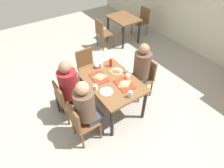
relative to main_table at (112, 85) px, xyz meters
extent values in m
cube|color=#9E998E|center=(0.00, 0.00, -0.64)|extent=(10.00, 10.00, 0.02)
cube|color=brown|center=(0.00, 0.00, 0.07)|extent=(1.16, 0.83, 0.04)
cylinder|color=black|center=(-0.52, -0.36, -0.29)|extent=(0.06, 0.06, 0.69)
cylinder|color=black|center=(0.52, -0.36, -0.29)|extent=(0.06, 0.06, 0.69)
cylinder|color=black|center=(-0.52, 0.36, -0.29)|extent=(0.06, 0.06, 0.69)
cylinder|color=black|center=(0.52, 0.36, -0.29)|extent=(0.06, 0.06, 0.69)
cube|color=brown|center=(-0.29, -0.72, -0.21)|extent=(0.40, 0.40, 0.03)
cube|color=brown|center=(-0.29, -0.90, 0.00)|extent=(0.38, 0.04, 0.40)
cylinder|color=brown|center=(-0.46, -0.55, -0.43)|extent=(0.04, 0.04, 0.40)
cylinder|color=brown|center=(-0.12, -0.55, -0.43)|extent=(0.04, 0.04, 0.40)
cylinder|color=brown|center=(-0.46, -0.89, -0.43)|extent=(0.04, 0.04, 0.40)
cylinder|color=brown|center=(-0.12, -0.89, -0.43)|extent=(0.04, 0.04, 0.40)
cube|color=brown|center=(0.29, -0.72, -0.21)|extent=(0.40, 0.40, 0.03)
cube|color=brown|center=(0.29, -0.90, 0.00)|extent=(0.38, 0.04, 0.40)
cylinder|color=brown|center=(0.12, -0.55, -0.43)|extent=(0.04, 0.04, 0.40)
cylinder|color=brown|center=(0.46, -0.55, -0.43)|extent=(0.04, 0.04, 0.40)
cylinder|color=brown|center=(0.12, -0.89, -0.43)|extent=(0.04, 0.04, 0.40)
cylinder|color=brown|center=(0.46, -0.89, -0.43)|extent=(0.04, 0.04, 0.40)
cube|color=brown|center=(0.00, 0.72, -0.21)|extent=(0.40, 0.40, 0.03)
cube|color=brown|center=(0.00, 0.90, 0.00)|extent=(0.38, 0.04, 0.40)
cylinder|color=brown|center=(0.17, 0.55, -0.43)|extent=(0.04, 0.04, 0.40)
cylinder|color=brown|center=(-0.17, 0.55, -0.43)|extent=(0.04, 0.04, 0.40)
cylinder|color=brown|center=(0.17, 0.89, -0.43)|extent=(0.04, 0.04, 0.40)
cylinder|color=brown|center=(-0.17, 0.89, -0.43)|extent=(0.04, 0.04, 0.40)
cube|color=brown|center=(-0.88, 0.00, -0.21)|extent=(0.40, 0.40, 0.03)
cube|color=brown|center=(-1.06, 0.00, 0.00)|extent=(0.04, 0.38, 0.40)
cylinder|color=brown|center=(-0.71, 0.17, -0.43)|extent=(0.04, 0.04, 0.40)
cylinder|color=brown|center=(-0.71, -0.17, -0.43)|extent=(0.04, 0.04, 0.40)
cylinder|color=brown|center=(-1.05, 0.17, -0.43)|extent=(0.04, 0.04, 0.40)
cylinder|color=brown|center=(-1.05, -0.17, -0.43)|extent=(0.04, 0.04, 0.40)
cylinder|color=#383842|center=(-0.37, -0.49, -0.42)|extent=(0.10, 0.10, 0.43)
cylinder|color=#383842|center=(-0.21, -0.49, -0.42)|extent=(0.10, 0.10, 0.43)
cube|color=#383842|center=(-0.29, -0.59, -0.15)|extent=(0.32, 0.28, 0.10)
cylinder|color=maroon|center=(-0.29, -0.70, 0.16)|extent=(0.32, 0.32, 0.52)
sphere|color=#8C664C|center=(-0.29, -0.70, 0.51)|extent=(0.20, 0.20, 0.20)
cylinder|color=#383842|center=(0.21, -0.49, -0.42)|extent=(0.10, 0.10, 0.43)
cylinder|color=#383842|center=(0.37, -0.49, -0.42)|extent=(0.10, 0.10, 0.43)
cube|color=#383842|center=(0.29, -0.59, -0.15)|extent=(0.32, 0.28, 0.10)
cylinder|color=brown|center=(0.29, -0.70, 0.16)|extent=(0.32, 0.32, 0.52)
sphere|color=tan|center=(0.29, -0.70, 0.51)|extent=(0.20, 0.20, 0.20)
cylinder|color=#383842|center=(0.08, 0.49, -0.42)|extent=(0.10, 0.10, 0.43)
cylinder|color=#383842|center=(-0.08, 0.49, -0.42)|extent=(0.10, 0.10, 0.43)
cube|color=#383842|center=(0.00, 0.59, -0.15)|extent=(0.32, 0.28, 0.10)
cylinder|color=brown|center=(0.00, 0.70, 0.16)|extent=(0.32, 0.32, 0.52)
sphere|color=#8C664C|center=(0.00, 0.70, 0.51)|extent=(0.20, 0.20, 0.20)
cube|color=red|center=(-0.20, -0.15, 0.10)|extent=(0.38, 0.29, 0.02)
cube|color=red|center=(0.20, 0.12, 0.10)|extent=(0.38, 0.29, 0.02)
cylinder|color=white|center=(-0.17, 0.23, 0.10)|extent=(0.22, 0.22, 0.01)
cylinder|color=white|center=(0.17, -0.23, 0.10)|extent=(0.22, 0.22, 0.01)
pyramid|color=#C68C47|center=(-0.21, -0.12, 0.12)|extent=(0.23, 0.26, 0.01)
ellipsoid|color=#D8C67F|center=(-0.21, -0.12, 0.13)|extent=(0.16, 0.18, 0.01)
pyramid|color=#C68C47|center=(0.20, 0.13, 0.12)|extent=(0.15, 0.23, 0.01)
ellipsoid|color=#D8C67F|center=(0.20, 0.13, 0.13)|extent=(0.11, 0.16, 0.01)
pyramid|color=tan|center=(-0.16, 0.20, 0.11)|extent=(0.26, 0.23, 0.01)
ellipsoid|color=#B74723|center=(-0.16, 0.20, 0.12)|extent=(0.18, 0.16, 0.01)
cylinder|color=white|center=(-0.03, 0.35, 0.14)|extent=(0.07, 0.07, 0.10)
cylinder|color=white|center=(0.03, -0.35, 0.14)|extent=(0.07, 0.07, 0.10)
cylinder|color=white|center=(-0.46, 0.06, 0.14)|extent=(0.07, 0.07, 0.10)
cylinder|color=white|center=(0.12, 0.27, 0.14)|extent=(0.07, 0.07, 0.10)
cylinder|color=#B7BCC6|center=(0.49, 0.02, 0.16)|extent=(0.07, 0.07, 0.12)
cylinder|color=red|center=(-0.38, 0.23, 0.17)|extent=(0.06, 0.06, 0.16)
sphere|color=silver|center=(-0.49, -0.02, 0.14)|extent=(0.10, 0.10, 0.10)
cube|color=black|center=(-0.64, -0.82, -0.49)|extent=(0.35, 0.23, 0.28)
cube|color=brown|center=(-2.12, 1.85, 0.07)|extent=(0.90, 0.70, 0.04)
cylinder|color=black|center=(-2.51, 1.56, -0.29)|extent=(0.06, 0.06, 0.69)
cylinder|color=black|center=(-1.73, 1.56, -0.29)|extent=(0.06, 0.06, 0.69)
cylinder|color=black|center=(-2.51, 2.14, -0.29)|extent=(0.06, 0.06, 0.69)
cylinder|color=black|center=(-1.73, 2.14, -0.29)|extent=(0.06, 0.06, 0.69)
cube|color=brown|center=(-2.12, 1.20, -0.21)|extent=(0.40, 0.40, 0.03)
cube|color=brown|center=(-2.12, 1.02, 0.00)|extent=(0.38, 0.04, 0.40)
cylinder|color=brown|center=(-2.29, 1.37, -0.43)|extent=(0.04, 0.04, 0.40)
cylinder|color=brown|center=(-1.95, 1.37, -0.43)|extent=(0.04, 0.04, 0.40)
cylinder|color=brown|center=(-2.29, 1.03, -0.43)|extent=(0.04, 0.04, 0.40)
cylinder|color=brown|center=(-1.95, 1.03, -0.43)|extent=(0.04, 0.04, 0.40)
cube|color=brown|center=(-2.12, 2.50, -0.21)|extent=(0.40, 0.40, 0.03)
cube|color=brown|center=(-2.12, 2.68, 0.00)|extent=(0.38, 0.04, 0.40)
cylinder|color=brown|center=(-1.95, 2.33, -0.43)|extent=(0.04, 0.04, 0.40)
cylinder|color=brown|center=(-2.29, 2.33, -0.43)|extent=(0.04, 0.04, 0.40)
cylinder|color=brown|center=(-1.95, 2.67, -0.43)|extent=(0.04, 0.04, 0.40)
cylinder|color=brown|center=(-2.29, 2.67, -0.43)|extent=(0.04, 0.04, 0.40)
camera|label=1|loc=(2.07, -1.41, 2.28)|focal=30.01mm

